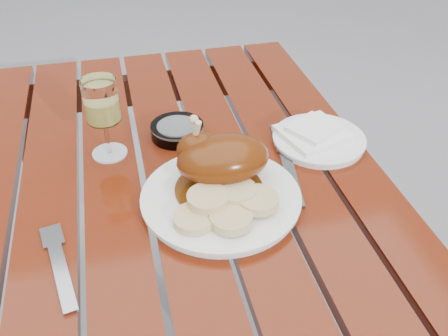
{
  "coord_description": "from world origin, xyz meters",
  "views": [
    {
      "loc": [
        -0.08,
        -0.72,
        1.34
      ],
      "look_at": [
        0.09,
        -0.01,
        0.78
      ],
      "focal_mm": 40.0,
      "sensor_mm": 36.0,
      "label": 1
    }
  ],
  "objects_px": {
    "side_plate": "(319,140)",
    "ashtray": "(177,130)",
    "table": "(185,311)",
    "wine_glass": "(104,119)",
    "dinner_plate": "(221,199)"
  },
  "relations": [
    {
      "from": "table",
      "to": "wine_glass",
      "type": "relative_size",
      "value": 7.22
    },
    {
      "from": "side_plate",
      "to": "wine_glass",
      "type": "bearing_deg",
      "value": 171.68
    },
    {
      "from": "ashtray",
      "to": "side_plate",
      "type": "bearing_deg",
      "value": -18.74
    },
    {
      "from": "side_plate",
      "to": "ashtray",
      "type": "height_order",
      "value": "ashtray"
    },
    {
      "from": "table",
      "to": "side_plate",
      "type": "height_order",
      "value": "side_plate"
    },
    {
      "from": "table",
      "to": "wine_glass",
      "type": "bearing_deg",
      "value": 130.46
    },
    {
      "from": "table",
      "to": "side_plate",
      "type": "bearing_deg",
      "value": 12.87
    },
    {
      "from": "table",
      "to": "dinner_plate",
      "type": "relative_size",
      "value": 4.2
    },
    {
      "from": "dinner_plate",
      "to": "ashtray",
      "type": "bearing_deg",
      "value": 99.94
    },
    {
      "from": "dinner_plate",
      "to": "side_plate",
      "type": "xyz_separation_m",
      "value": [
        0.24,
        0.14,
        -0.0
      ]
    },
    {
      "from": "wine_glass",
      "to": "side_plate",
      "type": "bearing_deg",
      "value": -8.32
    },
    {
      "from": "dinner_plate",
      "to": "side_plate",
      "type": "bearing_deg",
      "value": 29.52
    },
    {
      "from": "table",
      "to": "ashtray",
      "type": "bearing_deg",
      "value": 79.78
    },
    {
      "from": "side_plate",
      "to": "ashtray",
      "type": "xyz_separation_m",
      "value": [
        -0.28,
        0.1,
        0.01
      ]
    },
    {
      "from": "side_plate",
      "to": "ashtray",
      "type": "distance_m",
      "value": 0.3
    }
  ]
}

